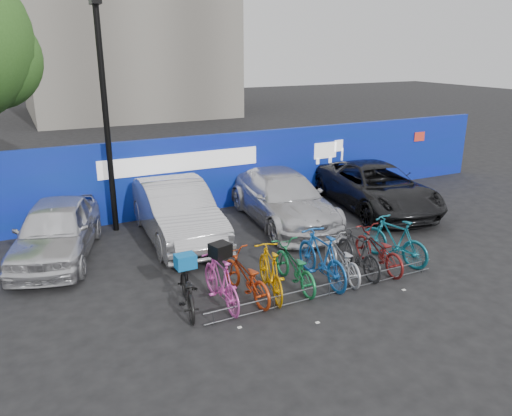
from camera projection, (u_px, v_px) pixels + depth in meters
ground at (313, 284)px, 11.00m from camera, size 100.00×100.00×0.00m
hoarding at (212, 172)px, 15.74m from camera, size 22.00×0.18×2.40m
lamppost at (106, 114)px, 13.24m from camera, size 0.25×0.50×6.11m
bike_rack at (329, 289)px, 10.44m from camera, size 5.60×0.03×0.30m
car_0 at (56, 230)px, 12.19m from camera, size 2.89×4.54×1.44m
car_1 at (176, 211)px, 13.40m from camera, size 1.87×4.81×1.56m
car_2 at (283, 198)px, 14.70m from camera, size 2.59×5.25×1.47m
car_3 at (376, 187)px, 15.92m from camera, size 3.15×5.47×1.44m
bike_0 at (187, 289)px, 9.82m from camera, size 0.93×1.81×0.91m
bike_1 at (221, 281)px, 9.97m from camera, size 0.51×1.77×1.06m
bike_2 at (246, 277)px, 10.27m from camera, size 0.79×1.88×0.96m
bike_3 at (270, 272)px, 10.38m from camera, size 0.87×1.83×1.06m
bike_4 at (294, 267)px, 10.74m from camera, size 0.71×1.83×0.95m
bike_5 at (322, 257)px, 10.94m from camera, size 0.60×1.98×1.18m
bike_6 at (342, 259)px, 11.19m from camera, size 0.87×1.80×0.91m
bike_7 at (358, 253)px, 11.36m from camera, size 0.59×1.76×1.04m
bike_8 at (378, 250)px, 11.63m from camera, size 0.72×1.84×0.95m
bike_9 at (395, 240)px, 11.98m from camera, size 0.95×1.94×1.12m
cargo_crate at (185, 261)px, 9.64m from camera, size 0.39×0.30×0.28m
cargo_topcase at (220, 250)px, 9.76m from camera, size 0.44×0.42×0.27m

